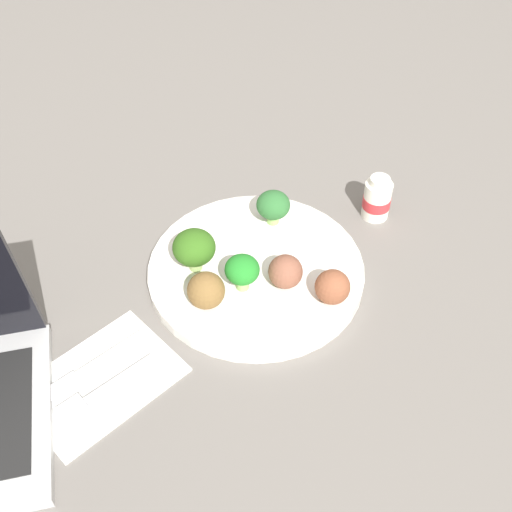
# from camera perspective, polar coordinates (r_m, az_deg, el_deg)

# --- Properties ---
(ground_plane) EXTENTS (4.00, 4.00, 0.00)m
(ground_plane) POSITION_cam_1_polar(r_m,az_deg,el_deg) (0.86, 0.00, -1.66)
(ground_plane) COLOR slate
(plate) EXTENTS (0.28, 0.28, 0.02)m
(plate) POSITION_cam_1_polar(r_m,az_deg,el_deg) (0.86, 0.00, -1.30)
(plate) COLOR white
(plate) RESTS_ON ground_plane
(broccoli_floret_mid_left) EXTENTS (0.04, 0.04, 0.05)m
(broccoli_floret_mid_left) POSITION_cam_1_polar(r_m,az_deg,el_deg) (0.81, -1.20, -1.25)
(broccoli_floret_mid_left) COLOR #99C56D
(broccoli_floret_mid_left) RESTS_ON plate
(broccoli_floret_far_rim) EXTENTS (0.05, 0.05, 0.05)m
(broccoli_floret_far_rim) POSITION_cam_1_polar(r_m,az_deg,el_deg) (0.89, 1.50, 4.38)
(broccoli_floret_far_rim) COLOR #97CF67
(broccoli_floret_far_rim) RESTS_ON plate
(broccoli_floret_mid_right) EXTENTS (0.05, 0.05, 0.06)m
(broccoli_floret_mid_right) POSITION_cam_1_polar(r_m,az_deg,el_deg) (0.83, -5.37, 0.70)
(broccoli_floret_mid_right) COLOR #ABC974
(broccoli_floret_mid_right) RESTS_ON plate
(meatball_front_left) EXTENTS (0.05, 0.05, 0.05)m
(meatball_front_left) POSITION_cam_1_polar(r_m,az_deg,el_deg) (0.80, -4.28, -3.04)
(meatball_front_left) COLOR brown
(meatball_front_left) RESTS_ON plate
(meatball_back_right) EXTENTS (0.04, 0.04, 0.04)m
(meatball_back_right) POSITION_cam_1_polar(r_m,az_deg,el_deg) (0.82, 2.56, -1.36)
(meatball_back_right) COLOR brown
(meatball_back_right) RESTS_ON plate
(meatball_center) EXTENTS (0.04, 0.04, 0.04)m
(meatball_center) POSITION_cam_1_polar(r_m,az_deg,el_deg) (0.80, 6.62, -2.67)
(meatball_center) COLOR brown
(meatball_center) RESTS_ON plate
(napkin) EXTENTS (0.17, 0.12, 0.01)m
(napkin) POSITION_cam_1_polar(r_m,az_deg,el_deg) (0.78, -13.26, -10.40)
(napkin) COLOR white
(napkin) RESTS_ON ground_plane
(fork) EXTENTS (0.12, 0.03, 0.01)m
(fork) POSITION_cam_1_polar(r_m,az_deg,el_deg) (0.77, -13.05, -11.34)
(fork) COLOR silver
(fork) RESTS_ON napkin
(knife) EXTENTS (0.15, 0.02, 0.01)m
(knife) POSITION_cam_1_polar(r_m,az_deg,el_deg) (0.79, -14.51, -9.64)
(knife) COLOR white
(knife) RESTS_ON napkin
(yogurt_bottle) EXTENTS (0.04, 0.04, 0.07)m
(yogurt_bottle) POSITION_cam_1_polar(r_m,az_deg,el_deg) (0.94, 10.41, 4.86)
(yogurt_bottle) COLOR white
(yogurt_bottle) RESTS_ON ground_plane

